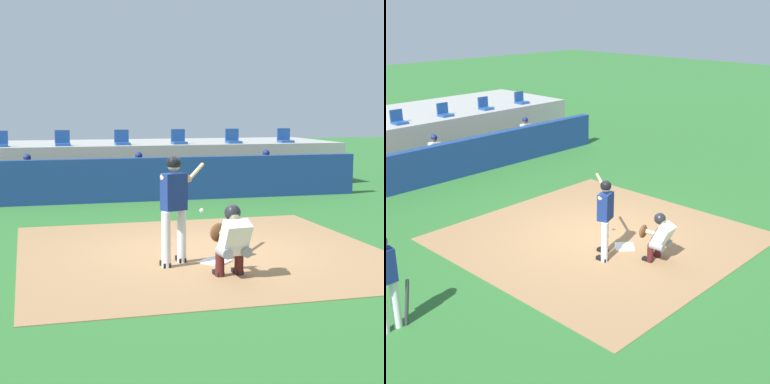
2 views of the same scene
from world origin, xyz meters
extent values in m
plane|color=#2D6B2D|center=(0.00, 0.00, 0.00)|extent=(80.00, 80.00, 0.00)
cube|color=#9E754C|center=(0.00, 0.00, 0.01)|extent=(6.40, 6.40, 0.01)
cube|color=white|center=(0.00, -0.80, 0.02)|extent=(0.62, 0.62, 0.02)
cylinder|color=silver|center=(-0.86, -0.92, 0.46)|extent=(0.15, 0.15, 0.92)
cylinder|color=silver|center=(-0.54, -0.66, 0.46)|extent=(0.15, 0.15, 0.92)
cube|color=navy|center=(-0.70, -0.79, 1.22)|extent=(0.44, 0.35, 0.60)
sphere|color=tan|center=(-0.70, -0.79, 1.65)|extent=(0.21, 0.21, 0.21)
sphere|color=black|center=(-0.70, -0.79, 1.68)|extent=(0.24, 0.24, 0.24)
cylinder|color=tan|center=(-0.65, -0.70, 1.43)|extent=(0.56, 0.31, 0.18)
cylinder|color=tan|center=(-0.45, -0.69, 1.43)|extent=(0.21, 0.27, 0.17)
cylinder|color=tan|center=(-0.18, -0.24, 1.48)|extent=(0.49, 0.76, 0.24)
cube|color=black|center=(-0.87, -0.86, 0.04)|extent=(0.14, 0.27, 0.09)
cube|color=black|center=(-0.54, -0.60, 0.04)|extent=(0.14, 0.27, 0.09)
cylinder|color=gray|center=(-0.17, -1.82, 0.42)|extent=(0.19, 0.33, 0.16)
cylinder|color=#4C1919|center=(-0.19, -1.67, 0.21)|extent=(0.14, 0.14, 0.42)
cube|color=black|center=(-0.19, -1.61, 0.04)|extent=(0.13, 0.25, 0.08)
cylinder|color=gray|center=(0.14, -1.78, 0.42)|extent=(0.19, 0.33, 0.16)
cylinder|color=#4C1919|center=(0.13, -1.63, 0.21)|extent=(0.14, 0.14, 0.42)
cube|color=black|center=(0.12, -1.57, 0.04)|extent=(0.13, 0.25, 0.08)
cube|color=white|center=(-0.01, -1.85, 0.64)|extent=(0.44, 0.47, 0.57)
cube|color=#2D2D33|center=(-0.02, -1.73, 0.64)|extent=(0.40, 0.29, 0.45)
sphere|color=beige|center=(-0.02, -1.77, 0.98)|extent=(0.21, 0.21, 0.21)
sphere|color=#232328|center=(-0.02, -1.75, 1.00)|extent=(0.25, 0.25, 0.25)
cylinder|color=beige|center=(-0.07, -1.63, 0.64)|extent=(0.14, 0.46, 0.10)
ellipsoid|color=brown|center=(-0.13, -1.41, 0.64)|extent=(0.29, 0.15, 0.30)
sphere|color=white|center=(-0.05, -0.13, 0.78)|extent=(0.07, 0.07, 0.07)
cylinder|color=silver|center=(-5.23, 0.04, 0.46)|extent=(0.14, 0.14, 0.92)
cylinder|color=#333338|center=(-5.05, -0.01, 0.42)|extent=(0.18, 0.06, 0.85)
cube|color=navy|center=(0.00, 6.50, 0.60)|extent=(13.00, 0.30, 1.20)
cube|color=olive|center=(0.00, 7.50, 0.23)|extent=(11.80, 0.44, 0.45)
cylinder|color=#939399|center=(0.06, 7.25, 0.49)|extent=(0.15, 0.40, 0.15)
cylinder|color=#939399|center=(0.06, 7.05, 0.23)|extent=(0.13, 0.13, 0.45)
cube|color=maroon|center=(0.06, 7.00, 0.04)|extent=(0.11, 0.24, 0.08)
cylinder|color=#939399|center=(0.32, 7.25, 0.49)|extent=(0.15, 0.40, 0.15)
cylinder|color=#939399|center=(0.32, 7.05, 0.23)|extent=(0.13, 0.13, 0.45)
cube|color=maroon|center=(0.32, 7.00, 0.04)|extent=(0.11, 0.24, 0.08)
cube|color=white|center=(0.19, 7.47, 0.76)|extent=(0.36, 0.22, 0.54)
sphere|color=brown|center=(0.19, 7.47, 1.15)|extent=(0.20, 0.20, 0.20)
sphere|color=navy|center=(0.19, 7.47, 1.19)|extent=(0.22, 0.22, 0.22)
cylinder|color=brown|center=(-0.01, 7.33, 0.65)|extent=(0.09, 0.41, 0.22)
cylinder|color=brown|center=(0.39, 7.33, 0.65)|extent=(0.09, 0.41, 0.22)
cylinder|color=#939399|center=(4.02, 7.25, 0.49)|extent=(0.15, 0.40, 0.15)
cylinder|color=#939399|center=(4.02, 7.05, 0.23)|extent=(0.13, 0.13, 0.45)
cube|color=maroon|center=(4.02, 7.00, 0.04)|extent=(0.11, 0.24, 0.08)
cylinder|color=#939399|center=(4.28, 7.25, 0.49)|extent=(0.15, 0.40, 0.15)
cylinder|color=#939399|center=(4.28, 7.05, 0.23)|extent=(0.13, 0.13, 0.45)
cube|color=maroon|center=(4.28, 7.00, 0.04)|extent=(0.11, 0.24, 0.08)
cube|color=white|center=(4.15, 7.47, 0.76)|extent=(0.36, 0.22, 0.54)
sphere|color=brown|center=(4.15, 7.47, 1.15)|extent=(0.20, 0.20, 0.20)
sphere|color=navy|center=(4.15, 7.47, 1.19)|extent=(0.22, 0.22, 0.22)
cylinder|color=brown|center=(3.95, 7.33, 0.65)|extent=(0.09, 0.41, 0.22)
cylinder|color=brown|center=(4.35, 7.33, 0.65)|extent=(0.09, 0.41, 0.22)
cube|color=#1E478C|center=(0.00, 9.30, 1.44)|extent=(0.46, 0.46, 0.08)
cube|color=#1E478C|center=(0.00, 9.50, 1.68)|extent=(0.46, 0.06, 0.40)
cube|color=#1E478C|center=(1.86, 9.30, 1.44)|extent=(0.46, 0.46, 0.08)
cube|color=#1E478C|center=(1.86, 9.50, 1.68)|extent=(0.46, 0.06, 0.40)
cube|color=#1E478C|center=(3.71, 9.30, 1.44)|extent=(0.46, 0.46, 0.08)
cube|color=#1E478C|center=(3.71, 9.50, 1.68)|extent=(0.46, 0.06, 0.40)
cube|color=#1E478C|center=(5.57, 9.30, 1.44)|extent=(0.46, 0.46, 0.08)
cube|color=#1E478C|center=(5.57, 9.50, 1.68)|extent=(0.46, 0.06, 0.40)
camera|label=1|loc=(-3.01, -10.63, 2.56)|focal=59.15mm
camera|label=2|loc=(-8.78, -7.73, 5.32)|focal=49.51mm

